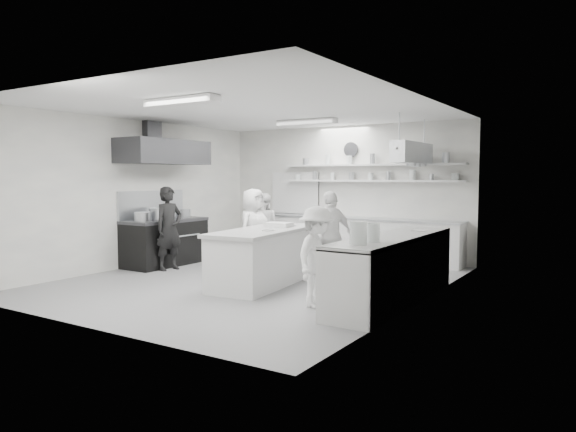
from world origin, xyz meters
The scene contains 27 objects.
floor centered at (0.00, 0.00, -0.01)m, with size 6.00×7.00×0.02m, color gray.
ceiling centered at (0.00, 0.00, 3.01)m, with size 6.00×7.00×0.02m, color silver.
wall_back centered at (0.00, 3.50, 1.50)m, with size 6.00×0.04×3.00m, color silver.
wall_front centered at (0.00, -3.50, 1.50)m, with size 6.00×0.04×3.00m, color silver.
wall_left centered at (-3.00, 0.00, 1.50)m, with size 0.04×7.00×3.00m, color silver.
wall_right centered at (3.00, 0.00, 1.50)m, with size 0.04×7.00×3.00m, color silver.
stove centered at (-2.60, 0.40, 0.45)m, with size 0.80×1.80×0.90m, color black.
exhaust_hood centered at (-2.60, 0.40, 2.35)m, with size 0.85×2.00×0.50m, color #333337.
back_counter centered at (0.30, 3.20, 0.46)m, with size 5.00×0.60×0.92m, color silver.
shelf_lower centered at (0.70, 3.37, 1.75)m, with size 4.20×0.26×0.04m, color silver.
shelf_upper centered at (0.70, 3.37, 2.10)m, with size 4.20×0.26×0.04m, color silver.
pass_through_window centered at (-1.30, 3.48, 1.45)m, with size 1.30×0.04×1.00m, color black.
wall_clock centered at (0.20, 3.46, 2.45)m, with size 0.32×0.32×0.05m, color white.
right_counter centered at (2.65, -0.20, 0.47)m, with size 0.74×3.30×0.94m, color silver.
pot_rack centered at (2.00, 2.40, 2.30)m, with size 0.30×1.60×0.40m, color #AFB2B8.
light_fixture_front centered at (0.00, -1.80, 2.94)m, with size 1.30×0.25×0.10m, color silver.
light_fixture_rear centered at (0.00, 1.80, 2.94)m, with size 1.30×0.25×0.10m, color silver.
prep_island centered at (0.30, -0.11, 0.45)m, with size 0.91×2.44×0.90m, color silver.
stove_pot centered at (-2.60, 0.25, 1.05)m, with size 0.42×0.42×0.29m, color #AFB2B8.
cook_stove centered at (-2.08, 0.01, 0.82)m, with size 0.60×0.39×1.65m, color black.
cook_back centered at (-1.44, 2.32, 0.73)m, with size 0.71×0.55×1.47m, color white.
cook_island_left centered at (-0.62, 0.81, 0.80)m, with size 0.79×0.51×1.61m, color white.
cook_island_right centered at (1.07, 0.86, 0.80)m, with size 0.93×0.39×1.59m, color white.
cook_right centered at (1.86, -1.07, 0.72)m, with size 0.93×0.53×1.43m, color white.
bowl_island_a centered at (0.33, 0.61, 0.93)m, with size 0.25×0.25×0.06m, color #AFB2B8.
bowl_island_b centered at (0.52, -0.33, 0.93)m, with size 0.21×0.21×0.07m, color silver.
bowl_right centered at (2.73, 0.69, 0.97)m, with size 0.21×0.21×0.05m, color silver.
Camera 1 is at (5.55, -7.65, 1.85)m, focal length 33.57 mm.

